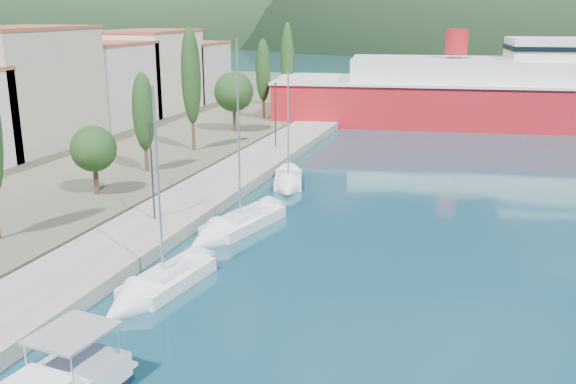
% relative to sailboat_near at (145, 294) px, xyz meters
% --- Properties ---
extents(ground, '(1400.00, 1400.00, 0.00)m').
position_rel_sailboat_near_xyz_m(ground, '(4.45, 114.54, -0.30)').
color(ground, '#133F4F').
extents(quay, '(5.00, 88.00, 0.80)m').
position_rel_sailboat_near_xyz_m(quay, '(-4.55, 20.54, 0.10)').
color(quay, gray).
rests_on(quay, ground).
extents(town_buildings, '(9.20, 69.20, 11.30)m').
position_rel_sailboat_near_xyz_m(town_buildings, '(-27.55, 31.45, 5.27)').
color(town_buildings, beige).
rests_on(town_buildings, land_strip).
extents(tree_row, '(4.21, 63.87, 11.36)m').
position_rel_sailboat_near_xyz_m(tree_row, '(-11.48, 28.26, 5.64)').
color(tree_row, '#47301E').
rests_on(tree_row, land_strip).
extents(lamp_posts, '(0.15, 45.30, 6.06)m').
position_rel_sailboat_near_xyz_m(lamp_posts, '(-4.55, 9.70, 3.78)').
color(lamp_posts, '#2D2D33').
rests_on(lamp_posts, quay).
extents(sailboat_near, '(3.25, 7.89, 11.00)m').
position_rel_sailboat_near_xyz_m(sailboat_near, '(0.00, 0.00, 0.00)').
color(sailboat_near, silver).
rests_on(sailboat_near, ground).
extents(sailboat_mid, '(4.29, 9.19, 12.80)m').
position_rel_sailboat_near_xyz_m(sailboat_mid, '(0.03, 9.43, 0.01)').
color(sailboat_mid, silver).
rests_on(sailboat_mid, ground).
extents(sailboat_far, '(3.96, 6.99, 9.79)m').
position_rel_sailboat_near_xyz_m(sailboat_far, '(0.38, 21.04, -0.02)').
color(sailboat_far, silver).
rests_on(sailboat_far, ground).
extents(ferry, '(60.93, 21.65, 11.86)m').
position_rel_sailboat_near_xyz_m(ferry, '(18.62, 57.06, 3.31)').
color(ferry, '#AC161E').
rests_on(ferry, ground).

